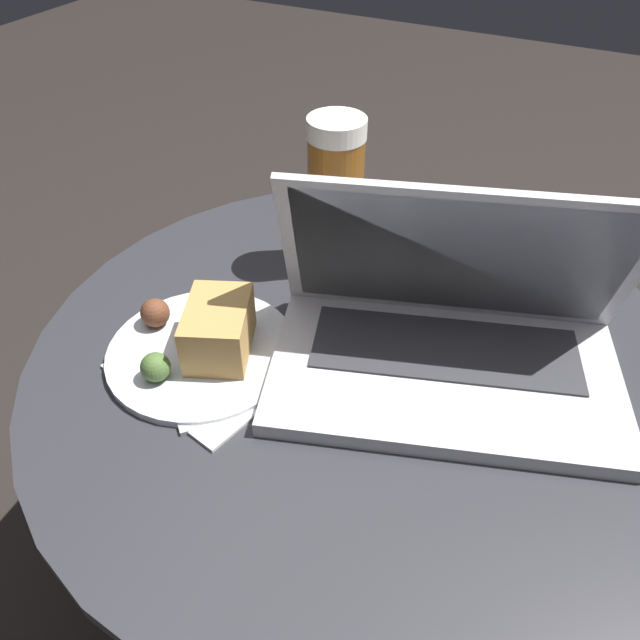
{
  "coord_description": "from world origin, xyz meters",
  "views": [
    {
      "loc": [
        0.19,
        -0.48,
        1.0
      ],
      "look_at": [
        -0.03,
        -0.05,
        0.57
      ],
      "focal_mm": 35.0,
      "sensor_mm": 36.0,
      "label": 1
    }
  ],
  "objects": [
    {
      "name": "fork",
      "position": [
        -0.18,
        -0.12,
        0.51
      ],
      "size": [
        0.14,
        0.13,
        0.0
      ],
      "color": "#B2B2B7",
      "rests_on": "table"
    },
    {
      "name": "napkin",
      "position": [
        -0.14,
        -0.12,
        0.51
      ],
      "size": [
        0.21,
        0.16,
        0.0
      ],
      "color": "white",
      "rests_on": "table"
    },
    {
      "name": "table",
      "position": [
        0.0,
        0.0,
        0.37
      ],
      "size": [
        0.76,
        0.76,
        0.5
      ],
      "color": "#9E9EA3",
      "rests_on": "ground_plane"
    },
    {
      "name": "ground_plane",
      "position": [
        0.0,
        0.0,
        0.0
      ],
      "size": [
        6.0,
        6.0,
        0.0
      ],
      "primitive_type": "plane",
      "color": "black"
    },
    {
      "name": "laptop",
      "position": [
        0.09,
        0.02,
        0.55
      ],
      "size": [
        0.42,
        0.32,
        0.22
      ],
      "color": "silver",
      "rests_on": "table"
    },
    {
      "name": "beer_glass",
      "position": [
        -0.1,
        0.14,
        0.61
      ],
      "size": [
        0.07,
        0.07,
        0.2
      ],
      "color": "brown",
      "rests_on": "table"
    },
    {
      "name": "snack_plate",
      "position": [
        -0.15,
        -0.09,
        0.53
      ],
      "size": [
        0.21,
        0.21,
        0.07
      ],
      "color": "silver",
      "rests_on": "table"
    }
  ]
}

